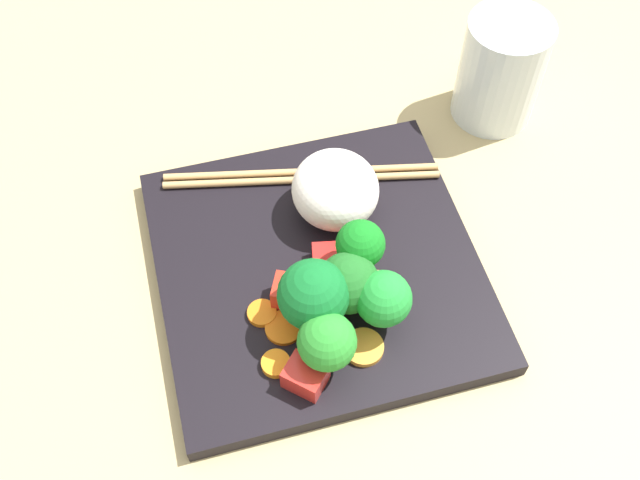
{
  "coord_description": "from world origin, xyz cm",
  "views": [
    {
      "loc": [
        30.55,
        -9.83,
        52.63
      ],
      "look_at": [
        -0.8,
        0.44,
        3.62
      ],
      "focal_mm": 41.46,
      "sensor_mm": 36.0,
      "label": 1
    }
  ],
  "objects_px": {
    "rice_mound": "(335,190)",
    "drinking_glass": "(501,70)",
    "chopstick_pair": "(302,176)",
    "broccoli_floret_4": "(383,299)",
    "square_plate": "(318,268)",
    "carrot_slice_1": "(276,364)"
  },
  "relations": [
    {
      "from": "carrot_slice_1",
      "to": "chopstick_pair",
      "type": "height_order",
      "value": "same"
    },
    {
      "from": "square_plate",
      "to": "drinking_glass",
      "type": "distance_m",
      "value": 0.25
    },
    {
      "from": "chopstick_pair",
      "to": "carrot_slice_1",
      "type": "bearing_deg",
      "value": 81.7
    },
    {
      "from": "rice_mound",
      "to": "broccoli_floret_4",
      "type": "bearing_deg",
      "value": -0.64
    },
    {
      "from": "chopstick_pair",
      "to": "drinking_glass",
      "type": "relative_size",
      "value": 2.28
    },
    {
      "from": "broccoli_floret_4",
      "to": "chopstick_pair",
      "type": "height_order",
      "value": "broccoli_floret_4"
    },
    {
      "from": "rice_mound",
      "to": "drinking_glass",
      "type": "xyz_separation_m",
      "value": [
        -0.08,
        0.19,
        0.01
      ]
    },
    {
      "from": "carrot_slice_1",
      "to": "chopstick_pair",
      "type": "xyz_separation_m",
      "value": [
        -0.16,
        0.07,
        0.0
      ]
    },
    {
      "from": "broccoli_floret_4",
      "to": "square_plate",
      "type": "bearing_deg",
      "value": -156.42
    },
    {
      "from": "square_plate",
      "to": "chopstick_pair",
      "type": "bearing_deg",
      "value": 171.11
    },
    {
      "from": "chopstick_pair",
      "to": "drinking_glass",
      "type": "bearing_deg",
      "value": -154.75
    },
    {
      "from": "broccoli_floret_4",
      "to": "chopstick_pair",
      "type": "relative_size",
      "value": 0.24
    },
    {
      "from": "chopstick_pair",
      "to": "drinking_glass",
      "type": "xyz_separation_m",
      "value": [
        -0.04,
        0.2,
        0.03
      ]
    },
    {
      "from": "carrot_slice_1",
      "to": "chopstick_pair",
      "type": "bearing_deg",
      "value": 156.5
    },
    {
      "from": "square_plate",
      "to": "rice_mound",
      "type": "xyz_separation_m",
      "value": [
        -0.05,
        0.03,
        0.04
      ]
    },
    {
      "from": "square_plate",
      "to": "rice_mound",
      "type": "relative_size",
      "value": 3.43
    },
    {
      "from": "square_plate",
      "to": "drinking_glass",
      "type": "relative_size",
      "value": 2.48
    },
    {
      "from": "broccoli_floret_4",
      "to": "drinking_glass",
      "type": "bearing_deg",
      "value": 135.45
    },
    {
      "from": "drinking_glass",
      "to": "chopstick_pair",
      "type": "bearing_deg",
      "value": -79.96
    },
    {
      "from": "rice_mound",
      "to": "drinking_glass",
      "type": "distance_m",
      "value": 0.2
    },
    {
      "from": "square_plate",
      "to": "carrot_slice_1",
      "type": "height_order",
      "value": "carrot_slice_1"
    },
    {
      "from": "broccoli_floret_4",
      "to": "drinking_glass",
      "type": "relative_size",
      "value": 0.56
    }
  ]
}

